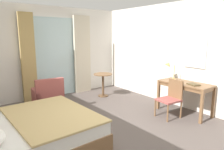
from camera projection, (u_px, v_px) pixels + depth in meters
ground at (109, 136)px, 4.11m from camera, size 5.64×7.01×0.10m
wall_back at (46, 53)px, 6.37m from camera, size 5.24×0.12×2.77m
wall_right at (189, 56)px, 5.36m from camera, size 0.12×6.61×2.77m
balcony_glass_door at (56, 58)px, 6.51m from camera, size 1.31×0.02×2.44m
curtain_panel_left at (28, 58)px, 5.90m from camera, size 0.40×0.10×2.54m
curtain_panel_right at (82, 55)px, 6.94m from camera, size 0.57×0.10×2.54m
bed at (30, 133)px, 3.54m from camera, size 2.12×1.98×0.95m
writing_desk at (185, 87)px, 5.07m from camera, size 0.60×1.26×0.78m
desk_chair at (171, 97)px, 4.89m from camera, size 0.51×0.49×0.89m
desk_lamp at (169, 66)px, 5.36m from camera, size 0.25×0.28×0.49m
closed_book at (193, 84)px, 4.81m from camera, size 0.26×0.32×0.03m
armchair_by_window at (48, 97)px, 5.39m from camera, size 0.77×0.80×0.86m
round_cafe_table at (103, 80)px, 6.54m from camera, size 0.58×0.58×0.72m
wall_mirror at (195, 52)px, 5.12m from camera, size 0.02×0.57×0.78m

